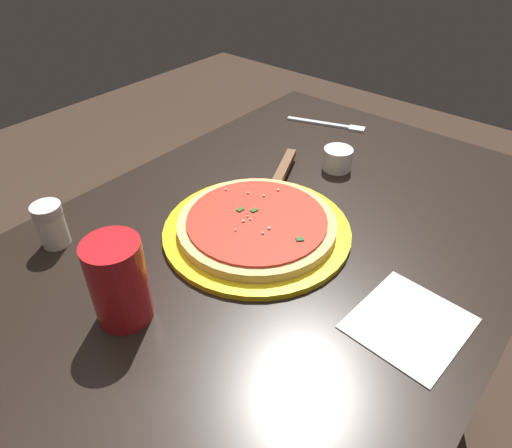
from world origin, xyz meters
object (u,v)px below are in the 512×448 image
at_px(cup_tall_drink, 119,282).
at_px(fork, 330,125).
at_px(serving_plate, 256,231).
at_px(pizza_server, 279,179).
at_px(cup_small_sauce, 338,159).
at_px(napkin_folded_right, 409,323).
at_px(parmesan_shaker, 51,225).
at_px(pizza, 256,224).

xyz_separation_m(cup_tall_drink, fork, (-0.68, -0.11, -0.06)).
height_order(serving_plate, cup_tall_drink, cup_tall_drink).
height_order(pizza_server, cup_small_sauce, cup_small_sauce).
bearing_deg(pizza_server, napkin_folded_right, 64.96).
distance_m(cup_tall_drink, cup_small_sauce, 0.52).
distance_m(napkin_folded_right, fork, 0.60).
distance_m(cup_small_sauce, parmesan_shaker, 0.54).
bearing_deg(pizza, pizza_server, -156.65).
bearing_deg(parmesan_shaker, serving_plate, 134.23).
height_order(cup_small_sauce, fork, cup_small_sauce).
height_order(pizza_server, parmesan_shaker, parmesan_shaker).
distance_m(pizza_server, cup_small_sauce, 0.13).
bearing_deg(napkin_folded_right, fork, -137.54).
bearing_deg(cup_tall_drink, parmesan_shaker, -96.02).
bearing_deg(pizza_server, parmesan_shaker, -24.80).
bearing_deg(pizza_server, fork, -166.84).
distance_m(pizza, parmesan_shaker, 0.32).
relative_size(serving_plate, pizza, 1.19).
bearing_deg(fork, serving_plate, 16.67).
xyz_separation_m(pizza_server, parmesan_shaker, (0.37, -0.17, 0.02)).
height_order(cup_tall_drink, fork, cup_tall_drink).
bearing_deg(parmesan_shaker, pizza, 134.23).
height_order(pizza, parmesan_shaker, parmesan_shaker).
bearing_deg(pizza_server, cup_tall_drink, 5.79).
distance_m(serving_plate, cup_tall_drink, 0.25).
distance_m(pizza_server, cup_tall_drink, 0.39).
bearing_deg(parmesan_shaker, cup_small_sauce, 155.86).
distance_m(serving_plate, parmesan_shaker, 0.32).
xyz_separation_m(pizza, napkin_folded_right, (0.02, 0.28, -0.02)).
xyz_separation_m(cup_small_sauce, parmesan_shaker, (0.49, -0.22, 0.02)).
distance_m(cup_small_sauce, fork, 0.20).
relative_size(serving_plate, fork, 1.71).
relative_size(pizza_server, napkin_folded_right, 1.50).
xyz_separation_m(serving_plate, cup_small_sauce, (-0.27, -0.01, 0.02)).
height_order(pizza_server, fork, pizza_server).
bearing_deg(fork, pizza, 16.67).
xyz_separation_m(cup_small_sauce, fork, (-0.16, -0.12, -0.02)).
height_order(serving_plate, napkin_folded_right, serving_plate).
height_order(cup_small_sauce, parmesan_shaker, parmesan_shaker).
distance_m(cup_tall_drink, parmesan_shaker, 0.21).
bearing_deg(napkin_folded_right, cup_small_sauce, -134.41).
distance_m(pizza_server, napkin_folded_right, 0.38).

